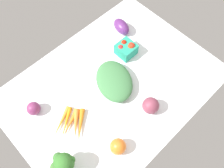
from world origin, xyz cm
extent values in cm
cube|color=white|center=(0.00, 0.00, 1.00)|extent=(104.00, 76.00, 2.00)
ellipsoid|color=#5A276B|center=(28.52, 22.03, 5.42)|extent=(8.83, 12.58, 6.83)
sphere|color=#7A2F5B|center=(-35.63, 15.51, 5.19)|extent=(6.39, 6.39, 6.39)
sphere|color=orange|center=(-19.79, -24.31, 5.58)|extent=(7.16, 7.16, 7.16)
ellipsoid|color=#407A46|center=(1.55, -0.46, 5.37)|extent=(25.83, 28.85, 6.75)
cube|color=teal|center=(19.30, 9.31, 5.28)|extent=(9.26, 9.26, 6.55)
sphere|color=red|center=(21.44, 7.81, 8.25)|extent=(3.16, 3.16, 3.16)
sphere|color=red|center=(21.30, 7.40, 8.30)|extent=(3.40, 3.40, 3.40)
sphere|color=red|center=(20.02, 11.81, 8.19)|extent=(2.77, 2.77, 2.77)
sphere|color=red|center=(16.62, 10.85, 7.76)|extent=(3.00, 3.00, 3.00)
sphere|color=red|center=(20.74, 7.55, 8.19)|extent=(3.10, 3.10, 3.10)
cone|color=orange|center=(-30.07, 2.41, 3.10)|extent=(14.70, 8.64, 2.20)
cone|color=orange|center=(-28.75, 0.56, 3.00)|extent=(12.95, 10.34, 2.00)
cone|color=orange|center=(-27.64, -0.99, 3.14)|extent=(12.31, 6.98, 2.28)
cone|color=orange|center=(-26.06, -3.21, 3.43)|extent=(11.72, 12.17, 2.86)
cone|color=orange|center=(-24.80, -4.98, 3.29)|extent=(12.85, 12.23, 2.58)
sphere|color=brown|center=(4.35, -21.38, 5.99)|extent=(7.98, 7.98, 7.98)
cylinder|color=#A0CE79|center=(-40.92, -14.87, 4.42)|extent=(3.87, 3.87, 4.83)
sphere|color=#34702B|center=(-40.92, -14.87, 10.07)|extent=(8.64, 8.64, 8.64)
sphere|color=#2F6A26|center=(-37.70, -16.12, 10.78)|extent=(2.90, 2.90, 2.90)
sphere|color=#376D2F|center=(-41.10, -11.41, 9.66)|extent=(4.35, 4.35, 4.35)
sphere|color=#3C6F30|center=(-44.18, -13.73, 10.71)|extent=(3.89, 3.89, 3.89)
camera|label=1|loc=(-38.97, -40.51, 109.65)|focal=38.82mm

